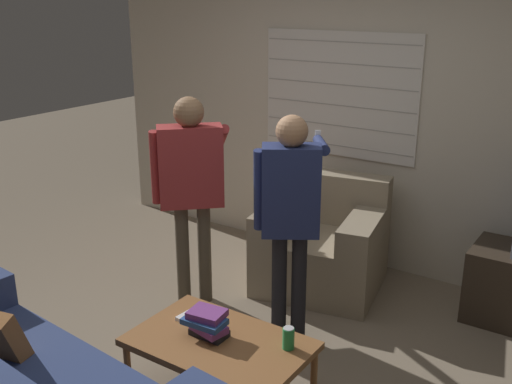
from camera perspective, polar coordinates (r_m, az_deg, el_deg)
name	(u,v)px	position (r m, az deg, el deg)	size (l,w,h in m)	color
ground_plane	(217,369)	(3.94, -3.74, -16.50)	(16.00, 16.00, 0.00)	#7F705B
wall_back	(362,116)	(5.08, 10.03, 7.12)	(5.20, 0.08, 2.55)	beige
armchair_beige	(322,244)	(4.82, 6.34, -4.98)	(1.06, 0.98, 0.87)	gray
coffee_table	(220,347)	(3.46, -3.49, -14.48)	(0.99, 0.63, 0.42)	brown
person_left_standing	(191,176)	(4.34, -6.22, 1.54)	(0.52, 0.81, 1.58)	#4C4233
person_right_standing	(290,204)	(3.81, 3.30, -1.18)	(0.47, 0.78, 1.55)	black
book_stack	(207,323)	(3.44, -4.66, -12.36)	(0.26, 0.19, 0.15)	black
soda_can	(288,338)	(3.34, 3.11, -13.73)	(0.07, 0.07, 0.13)	#238E47
spare_remote	(185,315)	(3.66, -6.75, -11.60)	(0.05, 0.13, 0.02)	white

